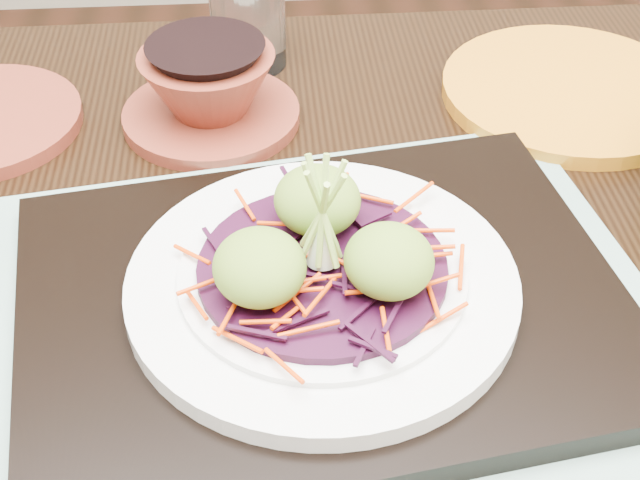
{
  "coord_description": "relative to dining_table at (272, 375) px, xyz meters",
  "views": [
    {
      "loc": [
        0.01,
        -0.42,
        1.16
      ],
      "look_at": [
        0.04,
        0.01,
        0.79
      ],
      "focal_mm": 50.0,
      "sensor_mm": 36.0,
      "label": 1
    }
  ],
  "objects": [
    {
      "name": "guacamole_scoops",
      "position": [
        0.04,
        -0.04,
        0.16
      ],
      "size": [
        0.14,
        0.12,
        0.04
      ],
      "color": "olive",
      "rests_on": "cabbage_bed"
    },
    {
      "name": "white_plate",
      "position": [
        0.04,
        -0.03,
        0.13
      ],
      "size": [
        0.25,
        0.25,
        0.02
      ],
      "color": "white",
      "rests_on": "serving_tray"
    },
    {
      "name": "cabbage_bed",
      "position": [
        0.04,
        -0.03,
        0.14
      ],
      "size": [
        0.16,
        0.16,
        0.01
      ],
      "primitive_type": "cylinder",
      "color": "black",
      "rests_on": "white_plate"
    },
    {
      "name": "carrot_julienne",
      "position": [
        0.04,
        -0.03,
        0.15
      ],
      "size": [
        0.19,
        0.19,
        0.01
      ],
      "primitive_type": null,
      "color": "#E83D04",
      "rests_on": "cabbage_bed"
    },
    {
      "name": "serving_tray",
      "position": [
        0.04,
        -0.03,
        0.11
      ],
      "size": [
        0.43,
        0.35,
        0.02
      ],
      "primitive_type": "cube",
      "rotation": [
        0.0,
        0.0,
        0.16
      ],
      "color": "black",
      "rests_on": "placemat"
    },
    {
      "name": "placemat",
      "position": [
        0.04,
        -0.03,
        0.1
      ],
      "size": [
        0.49,
        0.41,
        0.0
      ],
      "primitive_type": "cube",
      "rotation": [
        0.0,
        0.0,
        0.16
      ],
      "color": "#7DA28C",
      "rests_on": "dining_table"
    },
    {
      "name": "scallion_garnish",
      "position": [
        0.04,
        -0.03,
        0.18
      ],
      "size": [
        0.06,
        0.06,
        0.09
      ],
      "primitive_type": null,
      "color": "#9FCA51",
      "rests_on": "cabbage_bed"
    },
    {
      "name": "yellow_plate",
      "position": [
        0.27,
        0.22,
        0.1
      ],
      "size": [
        0.24,
        0.24,
        0.01
      ],
      "primitive_type": "cylinder",
      "rotation": [
        0.0,
        0.0,
        0.09
      ],
      "color": "#C17115",
      "rests_on": "dining_table"
    },
    {
      "name": "water_glass",
      "position": [
        -0.01,
        0.3,
        0.15
      ],
      "size": [
        0.08,
        0.08,
        0.1
      ],
      "primitive_type": "cylinder",
      "rotation": [
        0.0,
        0.0,
        -0.2
      ],
      "color": "white",
      "rests_on": "dining_table"
    },
    {
      "name": "terracotta_bowl_set",
      "position": [
        -0.04,
        0.2,
        0.13
      ],
      "size": [
        0.17,
        0.17,
        0.06
      ],
      "rotation": [
        0.0,
        0.0,
        -0.12
      ],
      "color": "maroon",
      "rests_on": "dining_table"
    },
    {
      "name": "dining_table",
      "position": [
        0.0,
        0.0,
        0.0
      ],
      "size": [
        1.19,
        0.8,
        0.74
      ],
      "rotation": [
        0.0,
        0.0,
        0.01
      ],
      "color": "black",
      "rests_on": "ground"
    }
  ]
}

